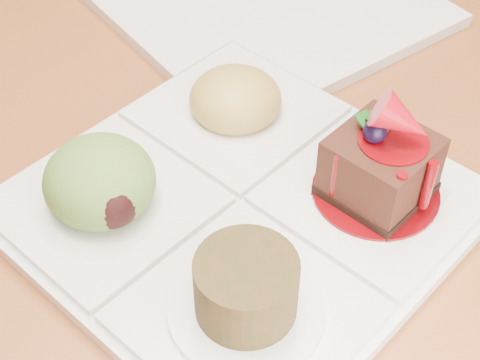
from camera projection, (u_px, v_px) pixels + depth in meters
ground at (166, 271)px, 1.44m from camera, size 6.00×6.00×0.00m
sampler_plate at (233, 191)px, 0.52m from camera, size 0.36×0.36×0.11m
second_plate at (266, 3)px, 0.73m from camera, size 0.32×0.32×0.01m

